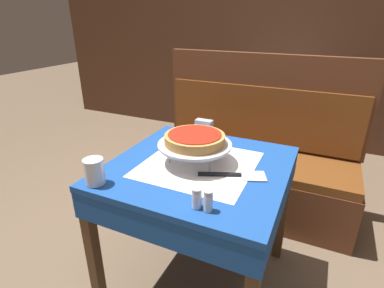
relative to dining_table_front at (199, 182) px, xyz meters
The scene contains 13 objects.
ground_plane 0.63m from the dining_table_front, ahead, with size 14.00×14.00×0.00m, color brown.
dining_table_front is the anchor object (origin of this frame).
dining_table_rear 1.75m from the dining_table_front, 88.30° to the left, with size 0.70×0.70×0.72m.
booth_bench 0.90m from the dining_table_front, 85.68° to the left, with size 1.47×0.51×1.13m.
back_wall_panel 2.39m from the dining_table_front, 90.00° to the left, with size 6.00×0.04×2.40m, color #4C2D1E.
pizza_pan_stand 0.19m from the dining_table_front, 156.23° to the left, with size 0.35×0.35×0.10m.
deep_dish_pizza 0.22m from the dining_table_front, 156.23° to the left, with size 0.28×0.28×0.05m.
pizza_server 0.22m from the dining_table_front, 11.35° to the right, with size 0.29×0.16×0.01m.
water_glass_near 0.49m from the dining_table_front, 133.20° to the right, with size 0.08×0.08×0.11m.
salt_shaker 0.37m from the dining_table_front, 67.67° to the right, with size 0.04×0.04×0.08m.
pepper_shaker 0.39m from the dining_table_front, 61.20° to the right, with size 0.03×0.03×0.08m.
napkin_holder 0.41m from the dining_table_front, 109.30° to the left, with size 0.10×0.05×0.09m.
condiment_caddy 1.80m from the dining_table_front, 86.80° to the left, with size 0.14×0.14×0.16m.
Camera 1 is at (0.50, -1.16, 1.37)m, focal length 28.00 mm.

